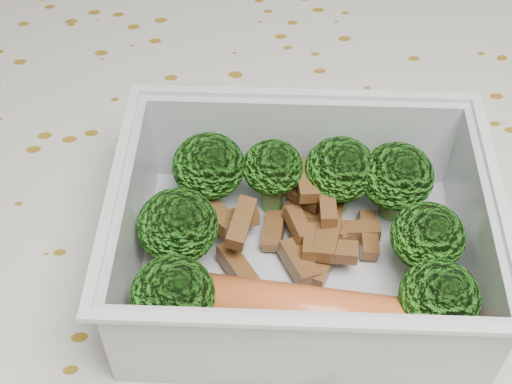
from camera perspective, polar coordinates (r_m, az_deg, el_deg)
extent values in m
cube|color=brown|center=(0.45, 0.57, -3.55)|extent=(1.40, 0.90, 0.04)
cube|color=silver|center=(0.43, 0.59, -1.70)|extent=(1.46, 0.96, 0.01)
cube|color=silver|center=(0.40, 3.51, -6.13)|extent=(0.20, 0.17, 0.00)
cube|color=silver|center=(0.42, 3.69, 4.10)|extent=(0.18, 0.03, 0.06)
cube|color=silver|center=(0.34, 3.79, -12.48)|extent=(0.18, 0.03, 0.06)
cube|color=silver|center=(0.39, 17.12, -3.54)|extent=(0.02, 0.13, 0.06)
cube|color=silver|center=(0.38, -9.90, -2.83)|extent=(0.02, 0.13, 0.06)
cube|color=silver|center=(0.41, 3.91, 7.82)|extent=(0.20, 0.03, 0.00)
cube|color=silver|center=(0.31, 4.10, -10.41)|extent=(0.20, 0.03, 0.00)
cube|color=silver|center=(0.37, 18.97, -0.48)|extent=(0.03, 0.14, 0.00)
cube|color=silver|center=(0.36, -11.33, 0.38)|extent=(0.03, 0.14, 0.00)
cylinder|color=#608C3F|center=(0.42, -3.65, -0.08)|extent=(0.01, 0.01, 0.02)
ellipsoid|color=#2C851B|center=(0.41, -3.81, 2.07)|extent=(0.04, 0.04, 0.04)
cylinder|color=#608C3F|center=(0.42, 1.29, -0.18)|extent=(0.01, 0.01, 0.02)
ellipsoid|color=#2C851B|center=(0.40, 1.35, 1.98)|extent=(0.03, 0.03, 0.03)
cylinder|color=#608C3F|center=(0.42, 6.50, -0.33)|extent=(0.01, 0.01, 0.02)
ellipsoid|color=#2C851B|center=(0.41, 6.78, 1.81)|extent=(0.04, 0.04, 0.03)
cylinder|color=#608C3F|center=(0.43, 10.73, -0.86)|extent=(0.01, 0.01, 0.02)
ellipsoid|color=#2C851B|center=(0.41, 11.18, 1.25)|extent=(0.04, 0.04, 0.04)
cylinder|color=#608C3F|center=(0.40, -6.01, -4.79)|extent=(0.01, 0.01, 0.02)
ellipsoid|color=#2C851B|center=(0.38, -6.29, -2.71)|extent=(0.04, 0.04, 0.04)
cylinder|color=#608C3F|center=(0.40, 12.98, -5.52)|extent=(0.01, 0.01, 0.02)
ellipsoid|color=#2C851B|center=(0.38, 13.57, -3.49)|extent=(0.04, 0.04, 0.03)
cylinder|color=#608C3F|center=(0.37, -6.35, -10.12)|extent=(0.01, 0.01, 0.02)
ellipsoid|color=#2C851B|center=(0.36, -6.67, -8.18)|extent=(0.04, 0.04, 0.04)
cylinder|color=#608C3F|center=(0.38, 13.80, -10.10)|extent=(0.01, 0.01, 0.02)
ellipsoid|color=#2C851B|center=(0.36, 14.47, -8.19)|extent=(0.04, 0.04, 0.03)
cube|color=brown|center=(0.39, 3.44, -5.63)|extent=(0.02, 0.03, 0.01)
cube|color=brown|center=(0.42, 6.22, -1.40)|extent=(0.02, 0.02, 0.01)
cube|color=brown|center=(0.41, 5.82, -1.94)|extent=(0.02, 0.03, 0.01)
cube|color=brown|center=(0.38, -1.20, -2.47)|extent=(0.02, 0.03, 0.01)
cube|color=brown|center=(0.40, -1.94, -2.26)|extent=(0.03, 0.02, 0.01)
cube|color=brown|center=(0.39, 5.94, -4.70)|extent=(0.03, 0.02, 0.01)
cube|color=brown|center=(0.40, 5.75, -1.29)|extent=(0.01, 0.02, 0.01)
cube|color=brown|center=(0.39, -1.49, -6.07)|extent=(0.02, 0.03, 0.01)
cube|color=brown|center=(0.41, 1.43, -3.13)|extent=(0.02, 0.03, 0.01)
cube|color=brown|center=(0.39, 5.72, -4.03)|extent=(0.02, 0.03, 0.01)
cube|color=brown|center=(0.41, 8.25, -3.10)|extent=(0.02, 0.01, 0.01)
cube|color=brown|center=(0.41, 3.22, 0.07)|extent=(0.03, 0.03, 0.01)
cube|color=brown|center=(0.40, 5.49, -5.52)|extent=(0.02, 0.03, 0.01)
cube|color=brown|center=(0.41, 8.95, -3.41)|extent=(0.01, 0.03, 0.01)
cube|color=brown|center=(0.42, 4.33, -1.46)|extent=(0.03, 0.03, 0.01)
cube|color=brown|center=(0.42, 4.34, -1.87)|extent=(0.03, 0.03, 0.01)
cube|color=brown|center=(0.41, 5.53, -3.13)|extent=(0.03, 0.03, 0.01)
cube|color=brown|center=(0.40, 3.40, -2.63)|extent=(0.02, 0.03, 0.01)
cube|color=brown|center=(0.40, 4.08, 0.89)|extent=(0.01, 0.03, 0.01)
cube|color=brown|center=(0.40, -3.05, -2.03)|extent=(0.03, 0.03, 0.01)
cube|color=brown|center=(0.40, 5.24, -3.24)|extent=(0.02, 0.01, 0.01)
cube|color=brown|center=(0.41, 5.81, -3.01)|extent=(0.03, 0.02, 0.01)
cylinder|color=#D05C2C|center=(0.36, 4.37, -9.67)|extent=(0.15, 0.06, 0.03)
sphere|color=#D05C2C|center=(0.37, 15.74, -10.79)|extent=(0.03, 0.03, 0.03)
sphere|color=#D05C2C|center=(0.37, -6.90, -8.18)|extent=(0.03, 0.03, 0.03)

